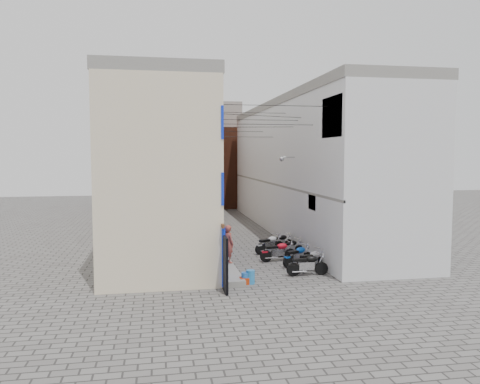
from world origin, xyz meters
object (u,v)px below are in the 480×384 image
motorcycle_d (278,250)px  motorcycle_c (298,255)px  motorcycle_f (270,243)px  person_b (227,244)px  motorcycle_g (280,241)px  motorcycle_e (290,247)px  motorcycle_a (307,263)px  motorcycle_b (312,259)px  water_jug_far (245,278)px  person_a (229,244)px  red_crate (245,281)px  water_jug_near (250,277)px

motorcycle_d → motorcycle_c: bearing=25.0°
motorcycle_f → person_b: (-2.73, -2.70, 0.54)m
motorcycle_g → motorcycle_e: bearing=-13.4°
motorcycle_a → motorcycle_d: bearing=-168.4°
motorcycle_b → motorcycle_c: motorcycle_c is taller
motorcycle_a → motorcycle_f: bearing=-173.1°
motorcycle_b → water_jug_far: size_ratio=3.86×
motorcycle_c → motorcycle_d: 1.29m
motorcycle_a → person_a: person_a is taller
motorcycle_a → person_b: person_b is taller
person_b → motorcycle_c: bearing=-67.5°
red_crate → water_jug_far: bearing=0.0°
motorcycle_f → motorcycle_d: bearing=-27.1°
motorcycle_f → motorcycle_g: size_ratio=1.13×
person_b → red_crate: (0.29, -3.04, -0.96)m
motorcycle_a → water_jug_far: motorcycle_a is taller
person_b → water_jug_far: (0.29, -3.04, -0.85)m
motorcycle_a → motorcycle_c: motorcycle_c is taller
person_b → red_crate: 3.20m
motorcycle_a → person_a: bearing=-121.5°
motorcycle_b → motorcycle_e: motorcycle_b is taller
motorcycle_c → motorcycle_g: 3.98m
motorcycle_a → water_jug_far: 3.10m
red_crate → motorcycle_e: bearing=55.6°
person_a → motorcycle_d: bearing=-96.4°
motorcycle_d → motorcycle_g: size_ratio=1.14×
motorcycle_a → motorcycle_f: (-0.53, 4.91, 0.01)m
motorcycle_c → person_b: 3.44m
motorcycle_d → motorcycle_f: (0.03, 1.98, -0.00)m
water_jug_far → red_crate: water_jug_far is taller
water_jug_near → water_jug_far: water_jug_near is taller
motorcycle_g → red_crate: 7.42m
motorcycle_f → motorcycle_b: bearing=-12.2°
motorcycle_g → red_crate: (-3.29, -6.65, -0.35)m
motorcycle_a → motorcycle_e: size_ratio=1.10×
motorcycle_c → person_a: size_ratio=1.05×
motorcycle_a → person_a: (-3.21, 2.04, 0.60)m
water_jug_far → motorcycle_a: bearing=15.7°
motorcycle_b → red_crate: (-3.45, -1.69, -0.40)m
motorcycle_e → person_a: person_a is taller
motorcycle_c → red_crate: size_ratio=4.30×
motorcycle_d → motorcycle_f: size_ratio=1.01×
water_jug_far → motorcycle_b: bearing=26.1°
motorcycle_d → person_b: person_b is taller
red_crate → motorcycle_a: bearing=15.7°
motorcycle_e → motorcycle_g: motorcycle_e is taller
motorcycle_e → person_b: person_b is taller
motorcycle_b → water_jug_near: 3.65m
motorcycle_e → red_crate: 5.89m
motorcycle_f → water_jug_near: motorcycle_f is taller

